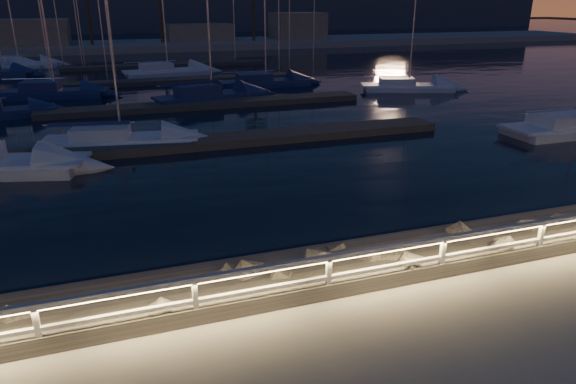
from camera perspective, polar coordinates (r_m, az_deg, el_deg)
name	(u,v)px	position (r m, az deg, el deg)	size (l,w,h in m)	color
ground	(404,282)	(12.85, 12.80, -9.72)	(400.00, 400.00, 0.00)	gray
harbor_water	(195,100)	(41.64, -10.27, 10.07)	(400.00, 440.00, 0.60)	black
guard_rail	(404,254)	(12.45, 12.81, -6.70)	(44.11, 0.12, 1.06)	white
floating_docks	(192,90)	(42.80, -10.60, 11.10)	(22.00, 36.00, 0.40)	#5A544A
far_shore	(148,43)	(83.80, -15.31, 15.68)	(160.00, 14.00, 5.20)	gray
distant_hills	(31,8)	(143.90, -26.66, 17.85)	(230.00, 37.50, 18.00)	#364154
sailboat_c	(117,139)	(27.30, -18.43, 5.58)	(7.80, 3.47, 12.80)	white
sailboat_d	(574,125)	(32.85, 29.20, 6.47)	(9.01, 2.82, 15.14)	white
sailboat_e	(52,92)	(43.52, -24.70, 10.10)	(7.82, 3.55, 12.95)	navy
sailboat_g	(263,82)	(45.08, -2.75, 12.16)	(7.99, 2.56, 13.46)	navy
sailboat_h	(406,86)	(44.01, 12.98, 11.44)	(7.91, 4.65, 12.94)	white
sailboat_j	(209,96)	(38.28, -8.76, 10.52)	(8.67, 4.30, 14.24)	navy
sailboat_k	(166,71)	(53.20, -13.45, 12.95)	(8.78, 3.44, 14.53)	white
sailboat_m	(0,66)	(62.94, -29.34, 12.07)	(7.90, 2.47, 13.46)	white
sailboat_n	(17,64)	(64.70, -27.89, 12.45)	(8.24, 3.46, 13.64)	white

